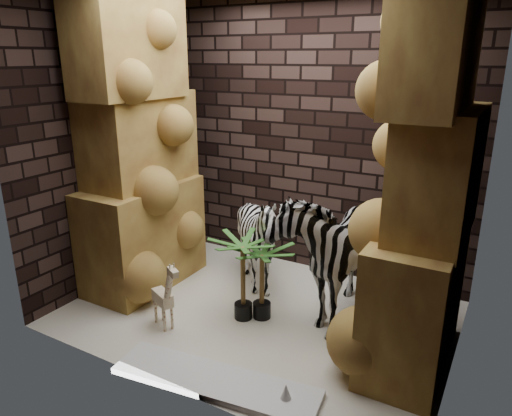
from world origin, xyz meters
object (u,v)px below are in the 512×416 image
Objects in this scene: zebra_left at (258,245)px; palm_front at (262,282)px; palm_back at (243,278)px; surfboard at (215,381)px; giraffe_toy at (162,290)px; zebra_right at (333,237)px.

palm_front is (0.32, -0.49, -0.13)m from zebra_left.
palm_back is 0.51× the size of surfboard.
palm_front is at bearing 91.58° from surfboard.
zebra_left is at bearing 106.06° from palm_back.
giraffe_toy is 1.03m from surfboard.
giraffe_toy is at bearing -109.32° from zebra_left.
palm_front is at bearing 63.44° from giraffe_toy.
zebra_left is 0.60m from palm_front.
surfboard is (0.48, -1.51, -0.47)m from zebra_left.
zebra_right is 0.79m from palm_front.
zebra_left reaches higher than giraffe_toy.
zebra_left is at bearing 94.21° from giraffe_toy.
palm_back is 1.05m from surfboard.
surfboard is at bearing -71.64° from palm_back.
palm_front is at bearing -138.40° from zebra_right.
giraffe_toy is at bearing -139.76° from palm_back.
zebra_right is at bearing 69.23° from surfboard.
palm_back is at bearing -73.01° from zebra_left.
zebra_right is 1.86× the size of palm_back.
giraffe_toy is (-1.22, -1.02, -0.40)m from zebra_right.
zebra_right is 0.93m from palm_back.
zebra_left is 1.34× the size of palm_back.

